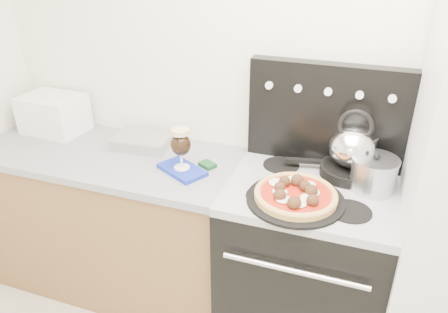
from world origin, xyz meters
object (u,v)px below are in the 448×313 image
at_px(pizza, 296,193).
at_px(beer_glass, 181,149).
at_px(pizza_pan, 295,199).
at_px(toaster_oven, 54,114).
at_px(tea_kettle, 353,143).
at_px(stock_pot, 373,175).
at_px(skillet, 349,171).
at_px(oven_mitt, 182,170).
at_px(stove_body, 304,267).
at_px(base_cabinet, 117,223).

bearing_deg(pizza, beer_glass, 169.88).
distance_m(beer_glass, pizza_pan, 0.60).
bearing_deg(pizza_pan, toaster_oven, 168.23).
relative_size(pizza, tea_kettle, 1.49).
height_order(pizza, stock_pot, stock_pot).
height_order(beer_glass, skillet, beer_glass).
bearing_deg(stock_pot, oven_mitt, -173.03).
xyz_separation_m(oven_mitt, beer_glass, (0.00, 0.00, 0.12)).
height_order(stove_body, tea_kettle, tea_kettle).
distance_m(pizza_pan, stock_pot, 0.38).
xyz_separation_m(beer_glass, pizza, (0.58, -0.10, -0.07)).
height_order(oven_mitt, pizza, pizza).
relative_size(beer_glass, pizza_pan, 0.50).
relative_size(stove_body, stock_pot, 4.44).
distance_m(pizza, skillet, 0.36).
distance_m(stove_body, beer_glass, 0.87).
distance_m(base_cabinet, pizza_pan, 1.18).
bearing_deg(pizza_pan, stock_pot, 34.94).
bearing_deg(pizza_pan, oven_mitt, 169.88).
distance_m(beer_glass, tea_kettle, 0.81).
distance_m(base_cabinet, stock_pot, 1.47).
xyz_separation_m(toaster_oven, pizza, (1.49, -0.31, -0.05)).
xyz_separation_m(stove_body, stock_pot, (0.25, 0.07, 0.55)).
bearing_deg(stove_body, stock_pot, 15.45).
height_order(base_cabinet, oven_mitt, oven_mitt).
height_order(oven_mitt, beer_glass, beer_glass).
relative_size(pizza_pan, pizza, 1.19).
relative_size(toaster_oven, skillet, 1.25).
bearing_deg(tea_kettle, oven_mitt, -167.63).
relative_size(skillet, tea_kettle, 1.14).
bearing_deg(stock_pot, tea_kettle, 139.95).
xyz_separation_m(stove_body, skillet, (0.14, 0.16, 0.50)).
bearing_deg(oven_mitt, stock_pot, 6.97).
relative_size(tea_kettle, stock_pot, 1.21).
distance_m(stove_body, stock_pot, 0.61).
relative_size(stove_body, skillet, 3.21).
distance_m(stove_body, pizza_pan, 0.51).
distance_m(toaster_oven, skillet, 1.69).
bearing_deg(pizza, skillet, 57.26).
bearing_deg(pizza_pan, stove_body, 70.18).
bearing_deg(skillet, tea_kettle, 0.00).
bearing_deg(toaster_oven, pizza_pan, -8.66).
distance_m(pizza_pan, skillet, 0.36).
relative_size(stove_body, pizza, 2.47).
bearing_deg(pizza, stove_body, 70.18).
height_order(pizza_pan, pizza, pizza).
height_order(pizza_pan, skillet, skillet).
relative_size(toaster_oven, stock_pot, 1.73).
xyz_separation_m(base_cabinet, pizza, (1.05, -0.17, 0.53)).
bearing_deg(tea_kettle, toaster_oven, 177.75).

